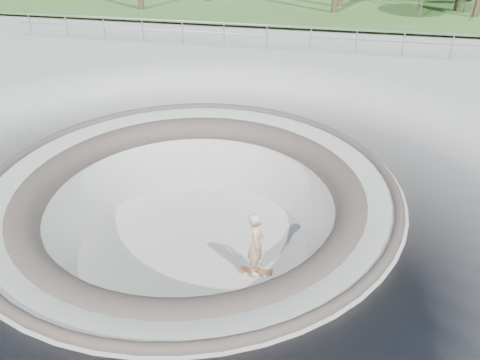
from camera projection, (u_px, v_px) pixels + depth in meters
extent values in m
plane|color=#A7A8A2|center=(190.00, 183.00, 11.60)|extent=(180.00, 180.00, 0.00)
torus|color=#A7A8A2|center=(194.00, 246.00, 12.63)|extent=(14.00, 14.00, 4.00)
cylinder|color=#A7A8A2|center=(194.00, 244.00, 12.60)|extent=(6.60, 6.60, 0.10)
torus|color=#524B41|center=(190.00, 184.00, 11.61)|extent=(10.24, 10.24, 0.24)
torus|color=#524B41|center=(191.00, 198.00, 11.83)|extent=(8.91, 8.91, 0.81)
ellipsoid|color=brown|center=(157.00, 3.00, 64.87)|extent=(50.40, 36.00, 23.40)
ellipsoid|color=brown|center=(376.00, 16.00, 64.56)|extent=(61.60, 44.00, 28.60)
cylinder|color=gray|center=(267.00, 25.00, 21.05)|extent=(25.00, 0.05, 0.05)
cylinder|color=gray|center=(267.00, 35.00, 21.29)|extent=(25.00, 0.05, 0.05)
cube|color=brown|center=(256.00, 271.00, 11.54)|extent=(0.75, 0.22, 0.02)
cylinder|color=silver|center=(256.00, 272.00, 11.55)|extent=(0.03, 0.15, 0.03)
cylinder|color=silver|center=(256.00, 272.00, 11.55)|extent=(0.03, 0.15, 0.03)
cylinder|color=silver|center=(256.00, 272.00, 11.56)|extent=(0.06, 0.03, 0.06)
cylinder|color=silver|center=(256.00, 272.00, 11.56)|extent=(0.06, 0.03, 0.06)
cylinder|color=silver|center=(256.00, 272.00, 11.56)|extent=(0.06, 0.03, 0.06)
cylinder|color=silver|center=(256.00, 272.00, 11.56)|extent=(0.06, 0.03, 0.06)
imported|color=#DCAF8E|center=(256.00, 244.00, 11.10)|extent=(0.47, 0.66, 1.69)
cylinder|color=gray|center=(475.00, 1.00, 25.17)|extent=(0.06, 0.06, 2.05)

